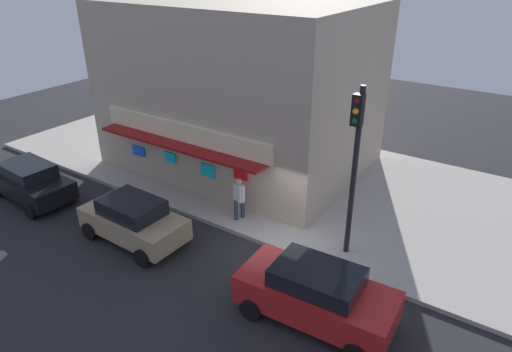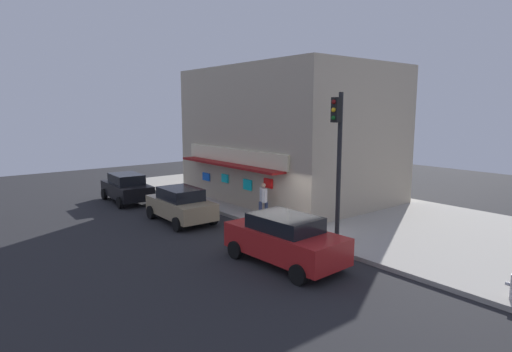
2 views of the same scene
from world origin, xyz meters
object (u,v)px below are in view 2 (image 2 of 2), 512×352
Objects in this scene: traffic_light at (338,147)px; parked_car_red at (285,239)px; trash_can at (246,195)px; potted_plant_by_doorway at (266,198)px; pedestrian at (263,199)px; parked_car_black at (127,188)px; parked_car_tan at (181,204)px.

traffic_light reaches higher than parked_car_red.
traffic_light reaches higher than trash_can.
potted_plant_by_doorway is 0.20× the size of parked_car_red.
potted_plant_by_doorway is 8.00m from parked_car_red.
potted_plant_by_doorway is at bearing 166.71° from traffic_light.
pedestrian is 5.65m from parked_car_red.
potted_plant_by_doorway is (1.47, 0.16, 0.06)m from trash_can.
traffic_light is 6.96m from potted_plant_by_doorway.
parked_car_black is 13.09m from parked_car_red.
traffic_light is 3.39× the size of pedestrian.
trash_can is at bearing 170.41° from traffic_light.
parked_car_tan reaches higher than trash_can.
traffic_light is at bearing -9.59° from trash_can.
trash_can is 0.20× the size of parked_car_red.
parked_car_black is (-8.32, -3.33, -0.27)m from pedestrian.
parked_car_tan is 0.96× the size of parked_car_black.
traffic_light reaches higher than parked_car_black.
trash_can is 9.16m from parked_car_red.
traffic_light is at bearing 25.81° from parked_car_tan.
pedestrian reaches higher than parked_car_red.
parked_car_black reaches higher than trash_can.
traffic_light is 5.09m from pedestrian.
trash_can is (-7.50, 1.27, -3.23)m from traffic_light.
parked_car_black is (-12.60, -3.52, -3.00)m from traffic_light.
parked_car_red reaches higher than parked_car_black.
potted_plant_by_doorway is at bearing 36.95° from parked_car_black.
parked_car_black is at bearing -177.44° from parked_car_tan.
trash_can is at bearing -173.92° from potted_plant_by_doorway.
potted_plant_by_doorway is 0.22× the size of parked_car_tan.
parked_car_tan is 7.21m from parked_car_red.
potted_plant_by_doorway is (-6.03, 1.42, -3.17)m from traffic_light.
parked_car_black is at bearing -164.41° from traffic_light.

